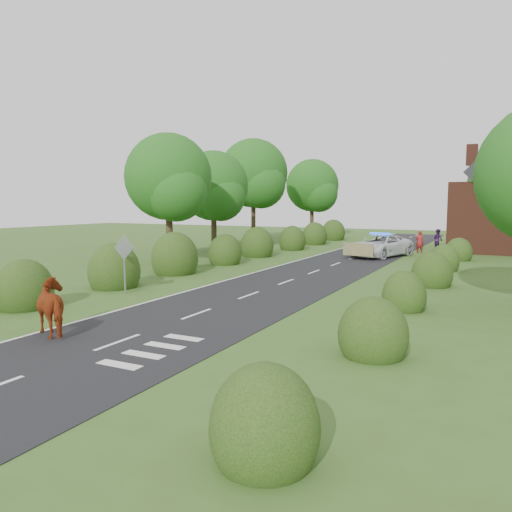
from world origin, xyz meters
The scene contains 16 objects.
ground centered at (0.00, 0.00, 0.00)m, with size 120.00×120.00×0.00m, color #3A571F.
road centered at (0.00, 15.00, 0.01)m, with size 6.00×70.00×0.02m, color black.
road_markings centered at (-1.60, 12.93, 0.03)m, with size 4.96×70.00×0.01m.
hedgerow_left centered at (-6.51, 11.69, 0.75)m, with size 2.75×50.41×3.00m.
hedgerow_right centered at (6.60, 11.21, 0.55)m, with size 2.10×45.78×2.10m.
tree_left_a centered at (-9.75, 11.86, 5.34)m, with size 5.74×5.60×8.38m.
tree_left_b centered at (-11.25, 19.86, 5.04)m, with size 5.74×5.60×8.07m.
tree_left_c centered at (-12.70, 29.83, 6.53)m, with size 6.97×6.80×10.22m.
tree_left_d centered at (-10.23, 39.85, 5.64)m, with size 6.15×6.00×8.89m.
tree_right_c centered at (9.27, 37.85, 5.34)m, with size 6.15×6.00×8.58m.
road_sign centered at (-5.00, 2.00, 1.65)m, with size 1.06×0.08×2.53m.
house centered at (9.49, 30.00, 3.79)m, with size 8.00×7.40×9.17m.
cow centered at (-2.25, -4.12, 0.71)m, with size 1.05×2.00×1.42m, color maroon.
police_van centered at (1.49, 21.82, 0.81)m, with size 4.29×6.34×1.76m.
pedestrian_red centered at (3.66, 25.76, 0.89)m, with size 0.65×0.43×1.78m, color maroon.
pedestrian_purple centered at (4.60, 29.11, 0.88)m, with size 0.85×0.67×1.76m, color #3C1D51.
Camera 1 is at (9.61, -14.48, 3.93)m, focal length 35.00 mm.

